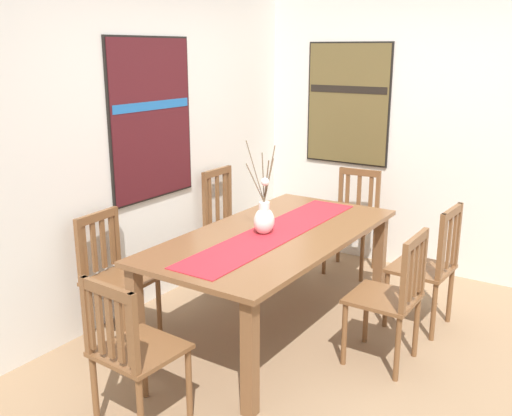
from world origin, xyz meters
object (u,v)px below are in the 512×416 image
Objects in this scene: chair_0 at (114,274)px; painting_on_side_wall at (348,104)px; dining_table at (274,245)px; painting_on_back_wall at (151,120)px; centerpiece_vase at (264,218)px; chair_5 at (428,266)px; chair_3 at (131,349)px; chair_4 at (229,223)px; chair_1 at (392,296)px; chair_2 at (353,220)px.

painting_on_side_wall is at bearing -13.27° from chair_0.
dining_table is 1.82× the size of painting_on_side_wall.
chair_0 is 0.73× the size of painting_on_back_wall.
centerpiece_vase is 1.97m from painting_on_side_wall.
chair_0 is 2.27m from chair_5.
painting_on_back_wall is (0.69, 0.23, 1.01)m from chair_0.
centerpiece_vase is at bearing -51.38° from chair_0.
painting_on_back_wall is (-0.03, 1.11, 0.83)m from dining_table.
chair_3 is at bearing -178.67° from centerpiece_vase.
chair_5 is 0.75× the size of painting_on_back_wall.
painting_on_back_wall reaches higher than painting_on_side_wall.
chair_3 is at bearing -175.24° from painting_on_side_wall.
dining_table is 2.27× the size of chair_0.
centerpiece_vase is 1.13m from chair_0.
painting_on_back_wall is (0.02, 1.06, 0.62)m from centerpiece_vase.
chair_4 is at bearing 22.75° from chair_3.
chair_1 is (0.07, -0.93, -0.39)m from centerpiece_vase.
chair_2 is at bearing 32.51° from chair_1.
painting_on_back_wall is (-0.73, 0.21, 0.99)m from chair_4.
painting_on_side_wall is at bearing 46.81° from chair_5.
chair_5 is at bearing -71.03° from painting_on_back_wall.
dining_table is at bearing 90.78° from chair_1.
chair_3 is 2.28m from chair_4.
chair_0 reaches higher than chair_1.
chair_5 is at bearing -3.18° from chair_1.
chair_2 is at bearing -49.67° from chair_4.
chair_0 reaches higher than dining_table.
chair_5 is at bearing -129.27° from chair_2.
painting_on_back_wall reaches higher than dining_table.
chair_5 is 2.37m from painting_on_back_wall.
centerpiece_vase is at bearing -131.37° from chair_4.
centerpiece_vase is 0.53× the size of painting_on_back_wall.
chair_1 is 0.97× the size of chair_2.
dining_table is at bearing 125.77° from chair_5.
chair_4 is at bearing 150.92° from painting_on_side_wall.
chair_2 is 1.05× the size of chair_3.
chair_4 is at bearing -16.04° from painting_on_back_wall.
painting_on_back_wall is 2.01m from painting_on_side_wall.
chair_4 is (0.75, 0.85, -0.38)m from centerpiece_vase.
chair_2 reaches higher than chair_0.
dining_table is 1.45m from chair_2.
chair_0 is at bearing -161.44° from painting_on_back_wall.
painting_on_side_wall is (1.79, 1.17, 1.03)m from chair_1.
painting_on_back_wall is (-0.05, 1.99, 1.01)m from chair_1.
chair_4 reaches higher than dining_table.
chair_0 is at bearing 128.62° from centerpiece_vase.
centerpiece_vase is at bearing -172.75° from painting_on_side_wall.
chair_2 reaches higher than dining_table.
centerpiece_vase reaches higher than dining_table.
chair_1 is 2.23m from painting_on_back_wall.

